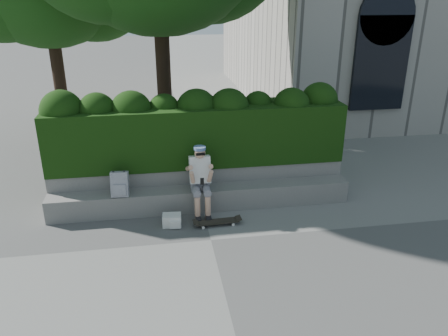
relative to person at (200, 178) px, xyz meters
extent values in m
plane|color=slate|center=(0.05, -1.07, -0.75)|extent=(80.00, 80.00, 0.00)
cube|color=gray|center=(0.05, 0.18, -0.53)|extent=(6.00, 0.45, 0.45)
cube|color=gray|center=(0.05, 0.66, -0.38)|extent=(6.00, 0.50, 0.75)
cube|color=black|center=(0.05, 0.88, 0.60)|extent=(6.00, 1.00, 1.20)
cylinder|color=black|center=(-0.51, 3.53, 0.97)|extent=(0.37, 0.37, 3.45)
cylinder|color=black|center=(-3.36, 5.09, 0.67)|extent=(0.34, 0.34, 2.84)
cube|color=slate|center=(0.00, 0.13, -0.19)|extent=(0.36, 0.26, 0.22)
cube|color=silver|center=(0.00, 0.06, 0.15)|extent=(0.40, 0.32, 0.55)
sphere|color=tan|center=(0.00, -0.01, 0.51)|extent=(0.21, 0.21, 0.21)
cylinder|color=slate|center=(0.00, 0.01, 0.60)|extent=(0.23, 0.23, 0.06)
cube|color=black|center=(0.00, -0.29, 0.05)|extent=(0.07, 0.02, 0.13)
cylinder|color=tan|center=(-0.10, -0.31, -0.51)|extent=(0.11, 0.11, 0.47)
cylinder|color=tan|center=(0.10, -0.31, -0.51)|extent=(0.11, 0.11, 0.47)
cube|color=black|center=(-0.10, -0.37, -0.70)|extent=(0.10, 0.26, 0.10)
cube|color=black|center=(0.10, -0.37, -0.70)|extent=(0.10, 0.26, 0.10)
cube|color=black|center=(0.24, -0.56, -0.68)|extent=(0.82, 0.24, 0.02)
cylinder|color=silver|center=(-0.04, -0.66, -0.72)|extent=(0.06, 0.03, 0.06)
cylinder|color=silver|center=(-0.04, -0.48, -0.72)|extent=(0.06, 0.03, 0.06)
cylinder|color=silver|center=(0.53, -0.63, -0.72)|extent=(0.06, 0.03, 0.06)
cylinder|color=silver|center=(0.52, -0.46, -0.72)|extent=(0.06, 0.03, 0.06)
cube|color=#B5B6BA|center=(-1.53, 0.08, -0.06)|extent=(0.34, 0.20, 0.48)
cube|color=silver|center=(-0.60, -0.43, -0.64)|extent=(0.36, 0.27, 0.22)
camera|label=1|loc=(-0.80, -7.69, 3.32)|focal=35.00mm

